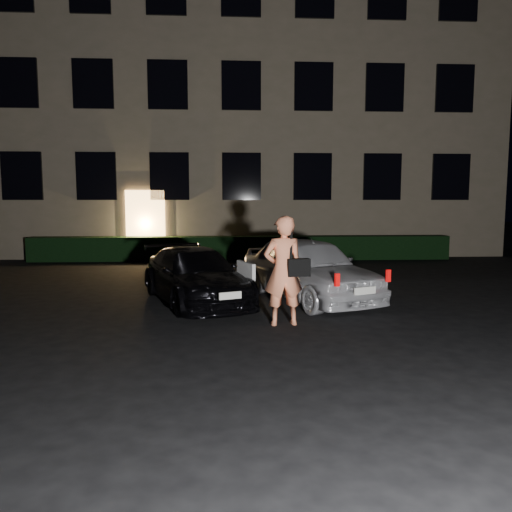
{
  "coord_description": "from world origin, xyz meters",
  "views": [
    {
      "loc": [
        -0.53,
        -7.39,
        2.16
      ],
      "look_at": [
        0.01,
        2.0,
        1.1
      ],
      "focal_mm": 35.0,
      "sensor_mm": 36.0,
      "label": 1
    }
  ],
  "objects": [
    {
      "name": "hatch",
      "position": [
        1.22,
        3.22,
        0.69
      ],
      "size": [
        3.01,
        4.34,
        1.37
      ],
      "rotation": [
        0.0,
        0.0,
        0.38
      ],
      "color": "silver",
      "rests_on": "ground"
    },
    {
      "name": "ground",
      "position": [
        0.0,
        0.0,
        0.0
      ],
      "size": [
        80.0,
        80.0,
        0.0
      ],
      "primitive_type": "plane",
      "color": "black",
      "rests_on": "ground"
    },
    {
      "name": "man",
      "position": [
        0.43,
        1.05,
        0.95
      ],
      "size": [
        0.83,
        0.54,
        1.89
      ],
      "rotation": [
        0.0,
        0.0,
        3.28
      ],
      "color": "#FD8B5E",
      "rests_on": "ground"
    },
    {
      "name": "building",
      "position": [
        -0.0,
        14.99,
        6.0
      ],
      "size": [
        20.0,
        8.11,
        12.0
      ],
      "color": "#6F644F",
      "rests_on": "ground"
    },
    {
      "name": "hedge",
      "position": [
        0.0,
        10.5,
        0.42
      ],
      "size": [
        15.0,
        0.7,
        0.85
      ],
      "primitive_type": "cube",
      "color": "black",
      "rests_on": "ground"
    },
    {
      "name": "sedan",
      "position": [
        -1.21,
        3.08,
        0.57
      ],
      "size": [
        2.89,
        4.22,
        1.14
      ],
      "rotation": [
        0.0,
        0.0,
        0.37
      ],
      "color": "black",
      "rests_on": "ground"
    }
  ]
}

